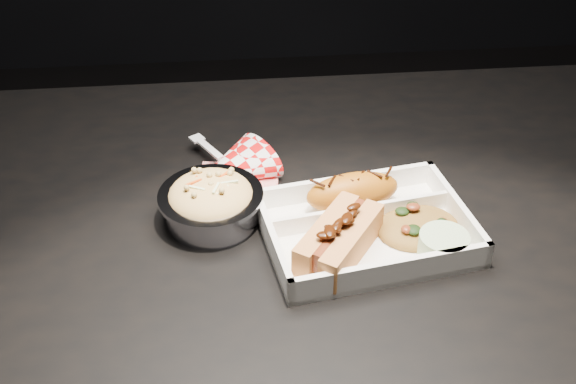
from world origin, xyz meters
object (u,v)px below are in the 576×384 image
at_px(food_tray, 366,232).
at_px(hotdog, 339,237).
at_px(dining_table, 339,272).
at_px(napkin_fork, 231,169).
at_px(foil_coleslaw_cup, 211,201).
at_px(fried_pastry, 353,192).

relative_size(food_tray, hotdog, 1.96).
xyz_separation_m(dining_table, napkin_fork, (-0.14, 0.11, 0.11)).
height_order(foil_coleslaw_cup, napkin_fork, same).
bearing_deg(fried_pastry, foil_coleslaw_cup, -180.00).
xyz_separation_m(dining_table, foil_coleslaw_cup, (-0.17, 0.02, 0.12)).
relative_size(dining_table, hotdog, 8.52).
distance_m(hotdog, napkin_fork, 0.22).
distance_m(dining_table, foil_coleslaw_cup, 0.21).
bearing_deg(dining_table, foil_coleslaw_cup, 174.21).
xyz_separation_m(food_tray, fried_pastry, (-0.01, 0.05, 0.02)).
distance_m(dining_table, fried_pastry, 0.13).
xyz_separation_m(foil_coleslaw_cup, napkin_fork, (0.03, 0.09, -0.01)).
bearing_deg(napkin_fork, hotdog, 3.53).
relative_size(dining_table, fried_pastry, 9.66).
distance_m(fried_pastry, napkin_fork, 0.18).
bearing_deg(foil_coleslaw_cup, hotdog, -30.19).
bearing_deg(foil_coleslaw_cup, food_tray, -15.85).
distance_m(food_tray, foil_coleslaw_cup, 0.20).
bearing_deg(hotdog, foil_coleslaw_cup, 94.91).
xyz_separation_m(dining_table, fried_pastry, (0.02, 0.02, 0.12)).
xyz_separation_m(dining_table, hotdog, (-0.02, -0.07, 0.12)).
distance_m(dining_table, food_tray, 0.11).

